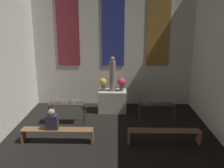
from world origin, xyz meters
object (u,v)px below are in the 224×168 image
altar (112,101)px  person_seated (52,120)px  candle_rack_right (157,106)px  flower_vase_right (122,83)px  pew_back_left (57,132)px  flower_vase_left (103,83)px  statue (112,75)px  pew_back_right (164,133)px  candle_rack_left (67,106)px

altar → person_seated: (-1.80, -2.77, 0.28)m
candle_rack_right → person_seated: person_seated is taller
flower_vase_right → pew_back_left: (-2.03, -2.77, -0.90)m
flower_vase_left → flower_vase_right: size_ratio=1.00×
statue → pew_back_left: statue is taller
altar → person_seated: bearing=-123.1°
statue → flower_vase_right: (0.37, 0.00, -0.33)m
flower_vase_right → pew_back_right: bearing=-65.1°
flower_vase_left → altar: bearing=0.0°
candle_rack_left → flower_vase_left: bearing=45.6°
statue → flower_vase_right: 0.50m
pew_back_left → pew_back_right: 3.31m
statue → person_seated: statue is taller
person_seated → statue: bearing=56.9°
flower_vase_left → flower_vase_right: (0.74, 0.00, 0.00)m
altar → statue: statue is taller
altar → pew_back_left: (-1.66, -2.77, -0.12)m
flower_vase_right → person_seated: bearing=-128.2°
flower_vase_right → person_seated: size_ratio=0.81×
altar → flower_vase_right: (0.37, 0.00, 0.78)m
pew_back_left → person_seated: 0.43m
candle_rack_right → candle_rack_left: bearing=180.0°
flower_vase_left → person_seated: (-1.43, -2.77, -0.50)m
statue → flower_vase_left: statue is taller
flower_vase_left → pew_back_right: bearing=-53.8°
person_seated → altar: bearing=56.9°
pew_back_right → flower_vase_left: bearing=126.2°
candle_rack_right → statue: bearing=141.8°
statue → person_seated: 3.40m
pew_back_right → person_seated: size_ratio=3.35×
candle_rack_right → person_seated: 3.74m
altar → person_seated: size_ratio=1.72×
pew_back_right → statue: bearing=120.9°
altar → pew_back_right: 3.23m
pew_back_left → candle_rack_left: bearing=89.2°
altar → flower_vase_right: flower_vase_right is taller
flower_vase_right → altar: bearing=180.0°
pew_back_right → candle_rack_right: bearing=90.7°
flower_vase_left → candle_rack_left: 1.88m
altar → candle_rack_right: size_ratio=0.87×
altar → pew_back_right: altar is taller
pew_back_left → pew_back_right: (3.31, 0.00, 0.00)m
flower_vase_left → person_seated: bearing=-117.4°
altar → statue: bearing=-90.0°
statue → flower_vase_left: 0.50m
altar → candle_rack_left: 2.09m
candle_rack_right → pew_back_left: bearing=-155.8°
flower_vase_right → candle_rack_left: size_ratio=0.41×
pew_back_right → person_seated: bearing=180.0°
flower_vase_left → pew_back_right: size_ratio=0.24×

